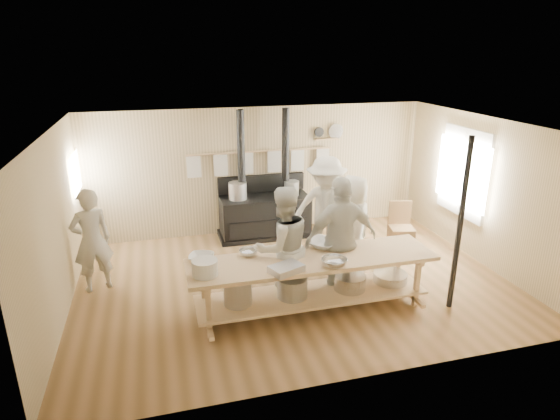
{
  "coord_description": "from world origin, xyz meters",
  "views": [
    {
      "loc": [
        -2.04,
        -6.68,
        3.72
      ],
      "look_at": [
        -0.19,
        0.2,
        1.23
      ],
      "focal_mm": 30.0,
      "sensor_mm": 36.0,
      "label": 1
    }
  ],
  "objects": [
    {
      "name": "cook_by_window",
      "position": [
        0.81,
        0.77,
        0.96
      ],
      "size": [
        1.4,
        1.06,
        1.93
      ],
      "primitive_type": "imported",
      "rotation": [
        0.0,
        0.0,
        -0.31
      ],
      "color": "beige",
      "rests_on": "ground"
    },
    {
      "name": "bowl_steel_a",
      "position": [
        -0.87,
        -0.57,
        0.89
      ],
      "size": [
        0.38,
        0.38,
        0.09
      ],
      "primitive_type": "imported",
      "rotation": [
        0.0,
        0.0,
        0.61
      ],
      "color": "silver",
      "rests_on": "prep_table"
    },
    {
      "name": "chair",
      "position": [
        2.36,
        0.75,
        0.28
      ],
      "size": [
        0.52,
        0.52,
        0.93
      ],
      "rotation": [
        0.0,
        0.0,
        -0.23
      ],
      "color": "brown",
      "rests_on": "ground"
    },
    {
      "name": "roasting_pan",
      "position": [
        -0.49,
        -1.23,
        0.9
      ],
      "size": [
        0.51,
        0.43,
        0.1
      ],
      "primitive_type": "cube",
      "rotation": [
        0.0,
        0.0,
        0.39
      ],
      "color": "#B2B2B7",
      "rests_on": "prep_table"
    },
    {
      "name": "stove",
      "position": [
        -0.01,
        2.12,
        0.52
      ],
      "size": [
        1.9,
        0.75,
        2.6
      ],
      "color": "black",
      "rests_on": "ground"
    },
    {
      "name": "back_wall_shelf",
      "position": [
        1.46,
        2.43,
        2.0
      ],
      "size": [
        0.63,
        0.14,
        0.32
      ],
      "color": "tan",
      "rests_on": "ground"
    },
    {
      "name": "window_right",
      "position": [
        3.47,
        0.6,
        1.5
      ],
      "size": [
        0.09,
        1.5,
        1.65
      ],
      "color": "beige",
      "rests_on": "ground"
    },
    {
      "name": "bowl_white_b",
      "position": [
        0.28,
        -0.57,
        0.9
      ],
      "size": [
        0.62,
        0.62,
        0.11
      ],
      "primitive_type": "imported",
      "rotation": [
        0.0,
        0.0,
        2.28
      ],
      "color": "silver",
      "rests_on": "prep_table"
    },
    {
      "name": "prep_table",
      "position": [
        -0.01,
        -0.9,
        0.52
      ],
      "size": [
        3.6,
        0.9,
        0.85
      ],
      "color": "tan",
      "rests_on": "ground"
    },
    {
      "name": "bucket_galv",
      "position": [
        0.59,
        -0.57,
        0.98
      ],
      "size": [
        0.32,
        0.32,
        0.26
      ],
      "primitive_type": "cylinder",
      "rotation": [
        0.0,
        0.0,
        -0.15
      ],
      "color": "gray",
      "rests_on": "prep_table"
    },
    {
      "name": "left_opening",
      "position": [
        -3.45,
        2.0,
        1.6
      ],
      "size": [
        0.0,
        0.9,
        0.9
      ],
      "color": "white",
      "rests_on": "ground"
    },
    {
      "name": "cook_far_left",
      "position": [
        -3.14,
        0.61,
        0.85
      ],
      "size": [
        0.72,
        0.59,
        1.69
      ],
      "primitive_type": "imported",
      "rotation": [
        0.0,
        0.0,
        3.49
      ],
      "color": "beige",
      "rests_on": "ground"
    },
    {
      "name": "cook_left",
      "position": [
        -0.37,
        -0.61,
        0.93
      ],
      "size": [
        1.03,
        0.87,
        1.86
      ],
      "primitive_type": "imported",
      "rotation": [
        0.0,
        0.0,
        3.34
      ],
      "color": "beige",
      "rests_on": "ground"
    },
    {
      "name": "mixing_bowl_large",
      "position": [
        0.54,
        -0.57,
        0.91
      ],
      "size": [
        0.5,
        0.5,
        0.13
      ],
      "primitive_type": "cylinder",
      "rotation": [
        0.0,
        0.0,
        -0.34
      ],
      "color": "silver",
      "rests_on": "prep_table"
    },
    {
      "name": "support_post",
      "position": [
        2.05,
        -1.35,
        1.3
      ],
      "size": [
        0.08,
        0.08,
        2.6
      ],
      "primitive_type": "cylinder",
      "color": "black",
      "rests_on": "ground"
    },
    {
      "name": "room_shell",
      "position": [
        0.0,
        0.0,
        1.62
      ],
      "size": [
        7.0,
        7.0,
        7.0
      ],
      "color": "tan",
      "rests_on": "ground"
    },
    {
      "name": "cook_right",
      "position": [
        0.54,
        -0.64,
        0.97
      ],
      "size": [
        1.16,
        0.51,
        1.95
      ],
      "primitive_type": "imported",
      "rotation": [
        0.0,
        0.0,
        3.18
      ],
      "color": "beige",
      "rests_on": "ground"
    },
    {
      "name": "cook_center",
      "position": [
        1.01,
        0.03,
        0.88
      ],
      "size": [
        1.01,
        0.84,
        1.76
      ],
      "primitive_type": "imported",
      "rotation": [
        0.0,
        0.0,
        3.52
      ],
      "color": "beige",
      "rests_on": "ground"
    },
    {
      "name": "pitcher",
      "position": [
        0.64,
        -0.63,
        0.97
      ],
      "size": [
        0.19,
        0.19,
        0.24
      ],
      "primitive_type": "cylinder",
      "rotation": [
        0.0,
        0.0,
        -0.32
      ],
      "color": "silver",
      "rests_on": "prep_table"
    },
    {
      "name": "ground",
      "position": [
        0.0,
        0.0,
        0.0
      ],
      "size": [
        7.0,
        7.0,
        0.0
      ],
      "primitive_type": "plane",
      "color": "brown",
      "rests_on": "ground"
    },
    {
      "name": "towel_rail",
      "position": [
        0.0,
        2.4,
        1.56
      ],
      "size": [
        3.0,
        0.04,
        0.47
      ],
      "color": "tan",
      "rests_on": "ground"
    },
    {
      "name": "bowl_white_a",
      "position": [
        -1.55,
        -0.57,
        0.89
      ],
      "size": [
        0.45,
        0.45,
        0.09
      ],
      "primitive_type": "imported",
      "rotation": [
        0.0,
        0.0,
        -0.34
      ],
      "color": "silver",
      "rests_on": "prep_table"
    },
    {
      "name": "deep_bowl_enamel",
      "position": [
        -1.55,
        -1.04,
        0.96
      ],
      "size": [
        0.43,
        0.43,
        0.22
      ],
      "primitive_type": "cylinder",
      "rotation": [
        0.0,
        0.0,
        0.3
      ],
      "color": "silver",
      "rests_on": "prep_table"
    },
    {
      "name": "bowl_steel_b",
      "position": [
        0.2,
        -1.23,
        0.91
      ],
      "size": [
        0.39,
        0.39,
        0.11
      ],
      "primitive_type": "imported",
      "rotation": [
        0.0,
        0.0,
        3.22
      ],
      "color": "silver",
      "rests_on": "prep_table"
    }
  ]
}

